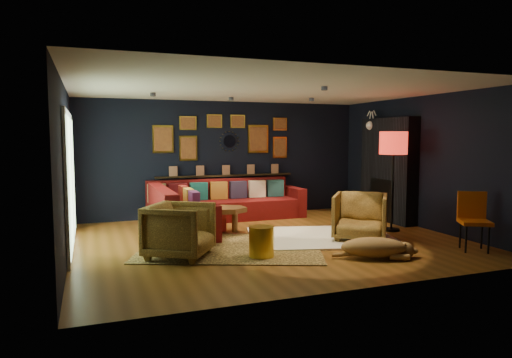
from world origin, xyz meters
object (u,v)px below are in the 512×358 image
object	(u,v)px
sectional	(209,209)
armchair_left	(180,228)
coffee_table	(224,212)
orange_chair	(473,216)
pouf	(212,221)
gold_stool	(261,242)
dog	(374,244)
armchair_right	(360,214)
floor_lamp	(393,147)

from	to	relation	value
sectional	armchair_left	size ratio (longest dim) A/B	3.80
coffee_table	orange_chair	size ratio (longest dim) A/B	1.10
pouf	coffee_table	bearing A→B (deg)	-30.43
orange_chair	armchair_left	bearing A→B (deg)	-164.91
gold_stool	orange_chair	size ratio (longest dim) A/B	0.51
sectional	dog	distance (m)	3.81
sectional	coffee_table	size ratio (longest dim) A/B	3.35
coffee_table	dog	world-z (taller)	coffee_table
sectional	armchair_right	distance (m)	3.15
sectional	dog	world-z (taller)	sectional
coffee_table	dog	bearing A→B (deg)	-57.93
sectional	orange_chair	world-z (taller)	orange_chair
sectional	armchair_right	size ratio (longest dim) A/B	3.75
pouf	armchair_right	world-z (taller)	armchair_right
armchair_right	floor_lamp	xyz separation A→B (m)	(1.02, 0.49, 1.16)
coffee_table	pouf	bearing A→B (deg)	149.57
armchair_right	gold_stool	xyz separation A→B (m)	(-2.02, -0.48, -0.22)
armchair_right	orange_chair	world-z (taller)	orange_chair
gold_stool	dog	bearing A→B (deg)	-22.03
sectional	floor_lamp	xyz separation A→B (m)	(3.11, -1.86, 1.29)
floor_lamp	armchair_left	bearing A→B (deg)	-172.52
coffee_table	armchair_right	distance (m)	2.50
sectional	dog	size ratio (longest dim) A/B	2.61
armchair_right	dog	world-z (taller)	armchair_right
armchair_right	floor_lamp	bearing A→B (deg)	62.76
sectional	dog	xyz separation A→B (m)	(1.61, -3.45, -0.10)
sectional	gold_stool	distance (m)	2.83
gold_stool	orange_chair	xyz separation A→B (m)	(3.33, -0.72, 0.31)
gold_stool	floor_lamp	world-z (taller)	floor_lamp
gold_stool	floor_lamp	xyz separation A→B (m)	(3.04, 0.97, 1.38)
armchair_left	dog	distance (m)	2.89
pouf	armchair_left	distance (m)	1.85
sectional	armchair_right	bearing A→B (deg)	-48.33
orange_chair	floor_lamp	world-z (taller)	floor_lamp
pouf	armchair_right	size ratio (longest dim) A/B	0.61
dog	coffee_table	bearing A→B (deg)	144.52
floor_lamp	orange_chair	bearing A→B (deg)	-80.30
coffee_table	floor_lamp	size ratio (longest dim) A/B	0.54
armchair_right	orange_chair	xyz separation A→B (m)	(1.31, -1.20, 0.09)
orange_chair	dog	distance (m)	1.82
armchair_left	floor_lamp	size ratio (longest dim) A/B	0.47
coffee_table	gold_stool	xyz separation A→B (m)	(0.03, -1.89, -0.16)
sectional	orange_chair	size ratio (longest dim) A/B	3.68
coffee_table	orange_chair	xyz separation A→B (m)	(3.37, -2.62, 0.15)
armchair_right	orange_chair	distance (m)	1.78
coffee_table	gold_stool	world-z (taller)	coffee_table
pouf	floor_lamp	size ratio (longest dim) A/B	0.29
armchair_right	sectional	bearing A→B (deg)	168.78
armchair_right	dog	bearing A→B (deg)	-76.33
sectional	pouf	world-z (taller)	sectional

